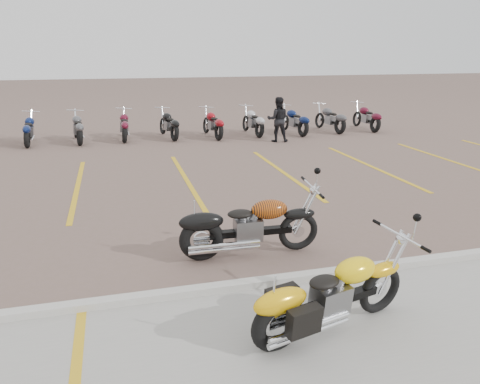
% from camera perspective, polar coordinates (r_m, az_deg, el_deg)
% --- Properties ---
extents(ground, '(100.00, 100.00, 0.00)m').
position_cam_1_polar(ground, '(8.54, -2.41, -5.38)').
color(ground, brown).
rests_on(ground, ground).
extents(curb, '(60.00, 0.18, 0.12)m').
position_cam_1_polar(curb, '(6.76, 1.43, -11.14)').
color(curb, '#ADAAA3').
rests_on(curb, ground).
extents(parking_stripes, '(38.00, 5.50, 0.01)m').
position_cam_1_polar(parking_stripes, '(12.27, -6.57, 1.55)').
color(parking_stripes, gold).
rests_on(parking_stripes, ground).
extents(yellow_cruiser, '(2.18, 0.69, 0.91)m').
position_cam_1_polar(yellow_cruiser, '(5.73, 10.58, -12.54)').
color(yellow_cruiser, black).
rests_on(yellow_cruiser, ground).
extents(flame_cruiser, '(2.32, 0.36, 0.95)m').
position_cam_1_polar(flame_cruiser, '(7.58, 0.83, -4.47)').
color(flame_cruiser, black).
rests_on(flame_cruiser, ground).
extents(person_b, '(0.92, 0.80, 1.62)m').
position_cam_1_polar(person_b, '(17.23, 4.64, 8.80)').
color(person_b, black).
rests_on(person_b, ground).
extents(bg_bike_row, '(18.95, 2.05, 1.10)m').
position_cam_1_polar(bg_bike_row, '(17.95, -11.40, 8.02)').
color(bg_bike_row, black).
rests_on(bg_bike_row, ground).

